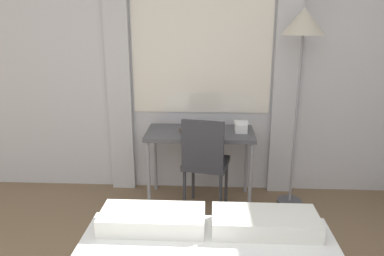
{
  "coord_description": "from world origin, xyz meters",
  "views": [
    {
      "loc": [
        0.27,
        -0.78,
        1.78
      ],
      "look_at": [
        0.11,
        2.3,
        0.88
      ],
      "focal_mm": 35.0,
      "sensor_mm": 36.0,
      "label": 1
    }
  ],
  "objects_px": {
    "desk": "(200,138)",
    "telephone": "(241,127)",
    "book": "(192,131)",
    "standing_lamp": "(303,34)",
    "desk_chair": "(205,159)"
  },
  "relations": [
    {
      "from": "desk",
      "to": "standing_lamp",
      "type": "xyz_separation_m",
      "value": [
        0.91,
        -0.02,
        1.0
      ]
    },
    {
      "from": "telephone",
      "to": "book",
      "type": "xyz_separation_m",
      "value": [
        -0.47,
        -0.04,
        -0.04
      ]
    },
    {
      "from": "book",
      "to": "standing_lamp",
      "type": "bearing_deg",
      "value": 0.86
    },
    {
      "from": "telephone",
      "to": "book",
      "type": "relative_size",
      "value": 0.62
    },
    {
      "from": "desk_chair",
      "to": "book",
      "type": "bearing_deg",
      "value": 134.74
    },
    {
      "from": "desk_chair",
      "to": "telephone",
      "type": "relative_size",
      "value": 6.1
    },
    {
      "from": "standing_lamp",
      "to": "book",
      "type": "height_order",
      "value": "standing_lamp"
    },
    {
      "from": "desk",
      "to": "book",
      "type": "xyz_separation_m",
      "value": [
        -0.08,
        -0.03,
        0.09
      ]
    },
    {
      "from": "desk_chair",
      "to": "book",
      "type": "relative_size",
      "value": 3.79
    },
    {
      "from": "desk",
      "to": "book",
      "type": "relative_size",
      "value": 4.23
    },
    {
      "from": "standing_lamp",
      "to": "telephone",
      "type": "height_order",
      "value": "standing_lamp"
    },
    {
      "from": "desk",
      "to": "telephone",
      "type": "height_order",
      "value": "telephone"
    },
    {
      "from": "standing_lamp",
      "to": "desk_chair",
      "type": "bearing_deg",
      "value": -165.95
    },
    {
      "from": "desk_chair",
      "to": "telephone",
      "type": "distance_m",
      "value": 0.48
    },
    {
      "from": "standing_lamp",
      "to": "telephone",
      "type": "relative_size",
      "value": 12.29
    }
  ]
}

